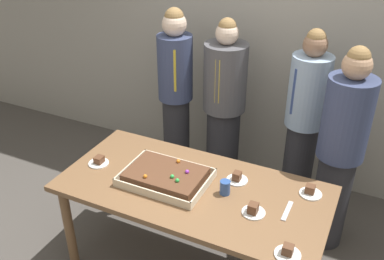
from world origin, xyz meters
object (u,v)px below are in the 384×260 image
person_serving_front (176,96)px  plated_slice_center_front (253,210)px  plated_slice_near_left (288,252)px  drink_cup_nearest (225,187)px  cake_server_utensil (287,211)px  person_far_right_suit (224,108)px  plated_slice_near_right (237,178)px  plated_slice_far_right (310,192)px  sheet_cake (166,176)px  person_green_shirt_behind (304,122)px  plated_slice_far_left (99,162)px  party_table (193,197)px  person_striped_tie_right (340,151)px

person_serving_front → plated_slice_center_front: bearing=21.5°
plated_slice_near_left → plated_slice_center_front: (-0.29, 0.25, 0.00)m
plated_slice_near_left → plated_slice_center_front: plated_slice_center_front is taller
drink_cup_nearest → cake_server_utensil: bearing=0.1°
plated_slice_center_front → person_far_right_suit: person_far_right_suit is taller
plated_slice_near_right → plated_slice_far_right: (0.49, 0.07, -0.00)m
plated_slice_near_left → drink_cup_nearest: 0.64m
sheet_cake → person_far_right_suit: (-0.01, 1.10, 0.03)m
person_green_shirt_behind → drink_cup_nearest: bearing=17.5°
plated_slice_far_right → person_serving_front: 1.59m
plated_slice_near_left → plated_slice_far_left: bearing=168.9°
plated_slice_far_left → person_serving_front: (0.09, 1.06, 0.11)m
plated_slice_near_left → sheet_cake: bearing=161.5°
drink_cup_nearest → person_serving_front: bearing=131.8°
plated_slice_near_left → plated_slice_far_right: size_ratio=1.00×
plated_slice_near_left → person_serving_front: 1.96m
party_table → plated_slice_far_left: (-0.75, -0.05, 0.11)m
sheet_cake → plated_slice_near_left: sheet_cake is taller
person_striped_tie_right → plated_slice_near_right: bearing=6.5°
plated_slice_near_left → person_serving_front: (-1.41, 1.36, 0.11)m
plated_slice_far_left → person_striped_tie_right: size_ratio=0.09×
plated_slice_far_left → drink_cup_nearest: (0.98, 0.07, 0.03)m
plated_slice_far_left → person_serving_front: person_serving_front is taller
person_striped_tie_right → person_far_right_suit: person_striped_tie_right is taller
plated_slice_near_left → person_green_shirt_behind: size_ratio=0.09×
plated_slice_center_front → person_striped_tie_right: bearing=65.6°
plated_slice_center_front → drink_cup_nearest: bearing=154.8°
plated_slice_near_left → cake_server_utensil: plated_slice_near_left is taller
plated_slice_far_right → plated_slice_far_left: bearing=-168.1°
sheet_cake → cake_server_utensil: (0.85, 0.05, -0.04)m
cake_server_utensil → person_striped_tie_right: size_ratio=0.12×
plated_slice_far_left → plated_slice_near_left: bearing=-11.1°
sheet_cake → plated_slice_center_front: sheet_cake is taller
person_serving_front → sheet_cake: bearing=0.0°
drink_cup_nearest → person_serving_front: person_serving_front is taller
party_table → sheet_cake: sheet_cake is taller
person_green_shirt_behind → person_striped_tie_right: person_striped_tie_right is taller
plated_slice_far_right → cake_server_utensil: (-0.09, -0.24, -0.02)m
plated_slice_near_right → person_serving_front: person_serving_front is taller
plated_slice_far_left → person_far_right_suit: 1.25m
sheet_cake → drink_cup_nearest: 0.43m
plated_slice_near_right → person_serving_front: 1.23m
plated_slice_center_front → plated_slice_near_right: bearing=127.1°
cake_server_utensil → party_table: bearing=-177.9°
sheet_cake → cake_server_utensil: bearing=3.3°
person_serving_front → party_table: bearing=9.1°
person_green_shirt_behind → person_far_right_suit: (-0.71, -0.02, -0.01)m
plated_slice_near_left → person_far_right_suit: person_far_right_suit is taller
sheet_cake → plated_slice_far_right: 0.98m
drink_cup_nearest → plated_slice_far_left: bearing=-175.7°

